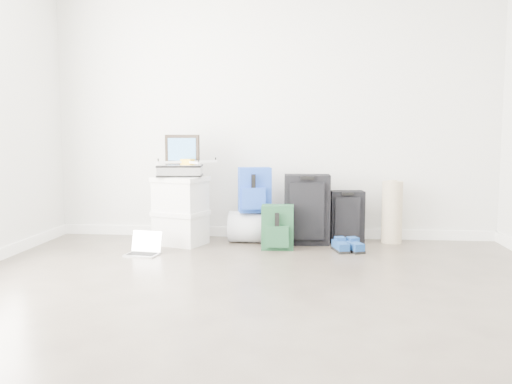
# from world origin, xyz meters

# --- Properties ---
(ground) EXTENTS (5.00, 5.00, 0.00)m
(ground) POSITION_xyz_m (0.00, 0.00, 0.00)
(ground) COLOR #3D342C
(ground) RESTS_ON ground
(room_envelope) EXTENTS (4.52, 5.02, 2.71)m
(room_envelope) POSITION_xyz_m (0.00, 0.02, 1.72)
(room_envelope) COLOR silver
(room_envelope) RESTS_ON ground
(boxes_stack) EXTENTS (0.56, 0.51, 0.66)m
(boxes_stack) POSITION_xyz_m (-0.87, 2.04, 0.33)
(boxes_stack) COLOR silver
(boxes_stack) RESTS_ON ground
(briefcase) EXTENTS (0.44, 0.35, 0.12)m
(briefcase) POSITION_xyz_m (-0.87, 2.04, 0.72)
(briefcase) COLOR #B2B2B7
(briefcase) RESTS_ON boxes_stack
(painting) EXTENTS (0.37, 0.14, 0.28)m
(painting) POSITION_xyz_m (-0.87, 2.14, 0.92)
(painting) COLOR black
(painting) RESTS_ON briefcase
(drone) EXTENTS (0.52, 0.52, 0.05)m
(drone) POSITION_xyz_m (-0.79, 2.02, 0.80)
(drone) COLOR yellow
(drone) RESTS_ON briefcase
(duffel_bag) EXTENTS (0.51, 0.33, 0.31)m
(duffel_bag) POSITION_xyz_m (-0.16, 2.20, 0.15)
(duffel_bag) COLOR #97999F
(duffel_bag) RESTS_ON ground
(blue_backpack) EXTENTS (0.34, 0.28, 0.43)m
(blue_backpack) POSITION_xyz_m (-0.16, 2.17, 0.52)
(blue_backpack) COLOR #182B9F
(blue_backpack) RESTS_ON duffel_bag
(large_suitcase) EXTENTS (0.45, 0.30, 0.68)m
(large_suitcase) POSITION_xyz_m (0.35, 2.18, 0.34)
(large_suitcase) COLOR black
(large_suitcase) RESTS_ON ground
(green_backpack) EXTENTS (0.30, 0.22, 0.41)m
(green_backpack) POSITION_xyz_m (0.08, 1.89, 0.20)
(green_backpack) COLOR #143825
(green_backpack) RESTS_ON ground
(carry_on) EXTENTS (0.35, 0.25, 0.51)m
(carry_on) POSITION_xyz_m (0.74, 2.28, 0.26)
(carry_on) COLOR black
(carry_on) RESTS_ON ground
(shoes) EXTENTS (0.30, 0.28, 0.09)m
(shoes) POSITION_xyz_m (0.72, 1.86, 0.04)
(shoes) COLOR black
(shoes) RESTS_ON ground
(rolled_rug) EXTENTS (0.20, 0.20, 0.61)m
(rolled_rug) POSITION_xyz_m (1.18, 2.31, 0.30)
(rolled_rug) COLOR tan
(rolled_rug) RESTS_ON ground
(laptop) EXTENTS (0.31, 0.25, 0.20)m
(laptop) POSITION_xyz_m (-1.09, 1.57, 0.05)
(laptop) COLOR silver
(laptop) RESTS_ON ground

